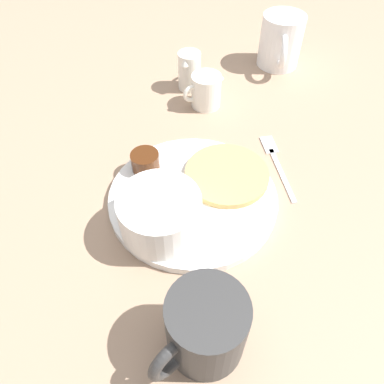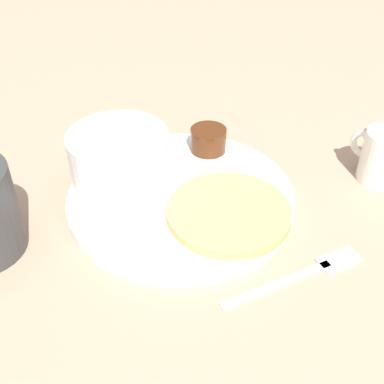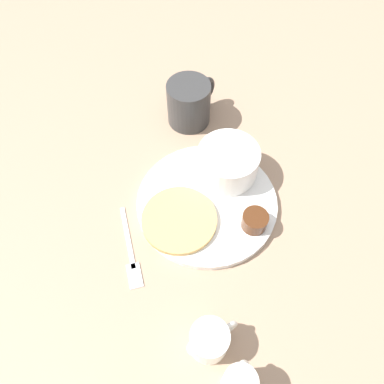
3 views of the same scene
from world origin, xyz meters
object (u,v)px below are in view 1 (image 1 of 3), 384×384
coffee_mug (205,328)px  creamer_pitcher_near (206,91)px  bowl (160,213)px  second_mug (281,41)px  fork (276,159)px  creamer_pitcher_far (190,70)px  plate (193,198)px

coffee_mug → creamer_pitcher_near: bearing=68.1°
bowl → second_mug: 0.46m
coffee_mug → fork: 0.30m
fork → second_mug: size_ratio=1.32×
creamer_pitcher_far → fork: size_ratio=0.49×
coffee_mug → creamer_pitcher_far: (0.15, 0.44, -0.01)m
creamer_pitcher_near → second_mug: 0.20m
bowl → coffee_mug: size_ratio=0.95×
creamer_pitcher_near → fork: 0.18m
plate → creamer_pitcher_far: bearing=70.9°
coffee_mug → creamer_pitcher_near: (0.15, 0.38, -0.01)m
bowl → fork: bowl is taller
coffee_mug → creamer_pitcher_near: coffee_mug is taller
plate → creamer_pitcher_near: creamer_pitcher_near is taller
plate → creamer_pitcher_far: size_ratio=3.29×
fork → coffee_mug: bearing=-133.2°
coffee_mug → creamer_pitcher_far: bearing=71.7°
creamer_pitcher_far → fork: bearing=-76.0°
creamer_pitcher_near → creamer_pitcher_far: creamer_pitcher_far is taller
creamer_pitcher_far → fork: 0.24m
plate → bowl: size_ratio=2.27×
plate → bowl: 0.08m
fork → creamer_pitcher_far: bearing=104.0°
plate → second_mug: second_mug is taller
fork → second_mug: second_mug is taller
fork → bowl: bearing=-161.7°
bowl → second_mug: size_ratio=0.94×
coffee_mug → second_mug: bearing=53.7°
plate → fork: bearing=11.9°
second_mug → plate: bearing=-135.8°
bowl → fork: (0.20, 0.07, -0.04)m
creamer_pitcher_far → second_mug: (0.19, 0.01, 0.01)m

